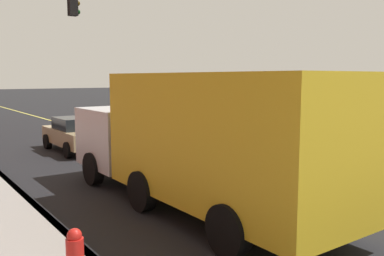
{
  "coord_description": "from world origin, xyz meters",
  "views": [
    {
      "loc": [
        -10.87,
        8.54,
        2.95
      ],
      "look_at": [
        -1.44,
        1.81,
        1.53
      ],
      "focal_mm": 38.88,
      "sensor_mm": 36.0,
      "label": 1
    }
  ],
  "objects_px": {
    "truck_yellow": "(200,138)",
    "traffic_light_mast": "(14,37)",
    "car_white": "(158,120)",
    "car_tan": "(80,133)"
  },
  "relations": [
    {
      "from": "car_tan",
      "to": "truck_yellow",
      "type": "bearing_deg",
      "value": 176.79
    },
    {
      "from": "truck_yellow",
      "to": "car_tan",
      "type": "bearing_deg",
      "value": -3.21
    },
    {
      "from": "truck_yellow",
      "to": "traffic_light_mast",
      "type": "distance_m",
      "value": 8.2
    },
    {
      "from": "car_tan",
      "to": "truck_yellow",
      "type": "distance_m",
      "value": 8.81
    },
    {
      "from": "car_white",
      "to": "traffic_light_mast",
      "type": "bearing_deg",
      "value": 114.12
    },
    {
      "from": "car_white",
      "to": "traffic_light_mast",
      "type": "xyz_separation_m",
      "value": [
        -3.37,
        7.52,
        3.49
      ]
    },
    {
      "from": "car_tan",
      "to": "car_white",
      "type": "distance_m",
      "value": 5.33
    },
    {
      "from": "truck_yellow",
      "to": "traffic_light_mast",
      "type": "relative_size",
      "value": 1.32
    },
    {
      "from": "car_white",
      "to": "traffic_light_mast",
      "type": "relative_size",
      "value": 0.62
    },
    {
      "from": "traffic_light_mast",
      "to": "truck_yellow",
      "type": "bearing_deg",
      "value": -164.14
    }
  ]
}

